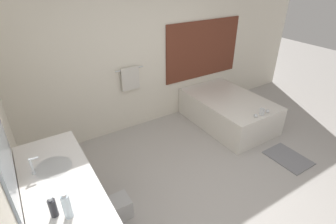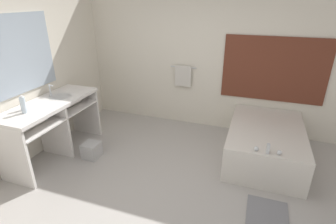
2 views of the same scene
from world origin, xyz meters
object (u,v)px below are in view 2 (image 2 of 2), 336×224
(water_bottle_2, at_px, (23,105))
(waste_bin, at_px, (92,150))
(soap_dispenser, at_px, (23,104))
(bathtub, at_px, (265,141))

(water_bottle_2, height_order, waste_bin, water_bottle_2)
(soap_dispenser, bearing_deg, water_bottle_2, -36.27)
(bathtub, height_order, water_bottle_2, water_bottle_2)
(bathtub, distance_m, soap_dispenser, 3.61)
(soap_dispenser, relative_size, waste_bin, 0.77)
(bathtub, xyz_separation_m, waste_bin, (-2.59, -0.90, -0.17))
(waste_bin, bearing_deg, soap_dispenser, -145.17)
(bathtub, relative_size, soap_dispenser, 8.62)
(bathtub, relative_size, water_bottle_2, 6.87)
(water_bottle_2, distance_m, waste_bin, 1.21)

